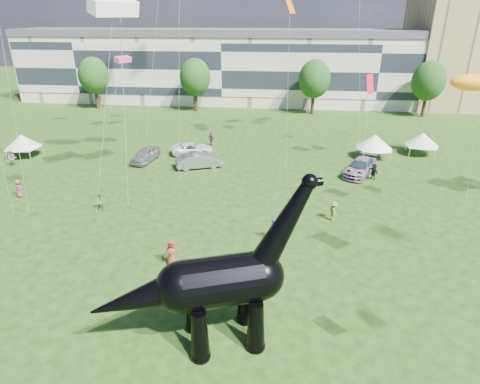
# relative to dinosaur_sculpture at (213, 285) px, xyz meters

# --- Properties ---
(ground) EXTENTS (220.00, 220.00, 0.00)m
(ground) POSITION_rel_dinosaur_sculpture_xyz_m (-0.43, -0.17, -3.48)
(ground) COLOR #16330C
(ground) RESTS_ON ground
(terrace_row) EXTENTS (78.00, 11.00, 12.00)m
(terrace_row) POSITION_rel_dinosaur_sculpture_xyz_m (-8.43, 61.83, 2.52)
(terrace_row) COLOR beige
(terrace_row) RESTS_ON ground
(tree_far_left) EXTENTS (5.20, 5.20, 9.44)m
(tree_far_left) POSITION_rel_dinosaur_sculpture_xyz_m (-30.43, 52.83, 2.81)
(tree_far_left) COLOR #382314
(tree_far_left) RESTS_ON ground
(tree_mid_left) EXTENTS (5.20, 5.20, 9.44)m
(tree_mid_left) POSITION_rel_dinosaur_sculpture_xyz_m (-12.43, 52.83, 2.81)
(tree_mid_left) COLOR #382314
(tree_mid_left) RESTS_ON ground
(tree_mid_right) EXTENTS (5.20, 5.20, 9.44)m
(tree_mid_right) POSITION_rel_dinosaur_sculpture_xyz_m (7.57, 52.83, 2.81)
(tree_mid_right) COLOR #382314
(tree_mid_right) RESTS_ON ground
(tree_far_right) EXTENTS (5.20, 5.20, 9.44)m
(tree_far_right) POSITION_rel_dinosaur_sculpture_xyz_m (25.57, 52.83, 2.81)
(tree_far_right) COLOR #382314
(tree_far_right) RESTS_ON ground
(dinosaur_sculpture) EXTENTS (11.11, 5.39, 9.22)m
(dinosaur_sculpture) POSITION_rel_dinosaur_sculpture_xyz_m (0.00, 0.00, 0.00)
(dinosaur_sculpture) COLOR black
(dinosaur_sculpture) RESTS_ON ground
(car_silver) EXTENTS (2.64, 4.96, 1.60)m
(car_silver) POSITION_rel_dinosaur_sculpture_xyz_m (-12.67, 26.36, -2.68)
(car_silver) COLOR #B6B6BB
(car_silver) RESTS_ON ground
(car_grey) EXTENTS (5.37, 3.51, 1.67)m
(car_grey) POSITION_rel_dinosaur_sculpture_xyz_m (-6.12, 25.09, -2.65)
(car_grey) COLOR gray
(car_grey) RESTS_ON ground
(car_white) EXTENTS (5.44, 3.66, 1.38)m
(car_white) POSITION_rel_dinosaur_sculpture_xyz_m (-7.93, 29.57, -2.79)
(car_white) COLOR white
(car_white) RESTS_ON ground
(car_dark) EXTENTS (4.68, 6.17, 1.66)m
(car_dark) POSITION_rel_dinosaur_sculpture_xyz_m (11.21, 25.01, -2.65)
(car_dark) COLOR #595960
(car_dark) RESTS_ON ground
(gazebo_near) EXTENTS (4.44, 4.44, 2.85)m
(gazebo_near) POSITION_rel_dinosaur_sculpture_xyz_m (13.55, 30.60, -1.48)
(gazebo_near) COLOR white
(gazebo_near) RESTS_ON ground
(gazebo_far) EXTENTS (4.34, 4.34, 2.67)m
(gazebo_far) POSITION_rel_dinosaur_sculpture_xyz_m (19.49, 32.65, -1.60)
(gazebo_far) COLOR silver
(gazebo_far) RESTS_ON ground
(gazebo_left) EXTENTS (4.12, 4.12, 2.70)m
(gazebo_left) POSITION_rel_dinosaur_sculpture_xyz_m (-27.47, 26.40, -1.59)
(gazebo_left) COLOR silver
(gazebo_left) RESTS_ON ground
(visitors) EXTENTS (40.21, 42.35, 1.89)m
(visitors) POSITION_rel_dinosaur_sculpture_xyz_m (-5.09, 14.86, -2.61)
(visitors) COLOR #488F39
(visitors) RESTS_ON ground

